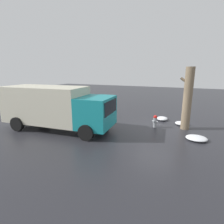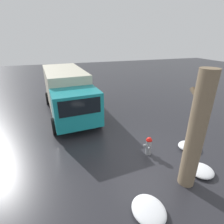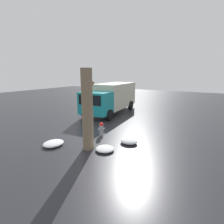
% 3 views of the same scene
% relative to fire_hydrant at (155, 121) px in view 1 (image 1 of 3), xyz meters
% --- Properties ---
extents(ground_plane, '(60.00, 60.00, 0.00)m').
position_rel_fire_hydrant_xyz_m(ground_plane, '(-0.00, -0.00, -0.43)').
color(ground_plane, '#28282D').
extents(fire_hydrant, '(0.44, 0.36, 0.84)m').
position_rel_fire_hydrant_xyz_m(fire_hydrant, '(0.00, 0.00, 0.00)').
color(fire_hydrant, gray).
rests_on(fire_hydrant, ground_plane).
extents(tree_trunk, '(0.83, 0.54, 3.98)m').
position_rel_fire_hydrant_xyz_m(tree_trunk, '(-1.86, -0.47, 1.57)').
color(tree_trunk, '#7F6B51').
rests_on(tree_trunk, ground_plane).
extents(delivery_truck, '(7.37, 3.10, 2.75)m').
position_rel_fire_hydrant_xyz_m(delivery_truck, '(5.89, 2.81, 1.09)').
color(delivery_truck, teal).
rests_on(delivery_truck, ground_plane).
extents(snow_pile_by_hydrant, '(0.91, 0.92, 0.21)m').
position_rel_fire_hydrant_xyz_m(snow_pile_by_hydrant, '(-1.66, -1.34, -0.33)').
color(snow_pile_by_hydrant, white).
rests_on(snow_pile_by_hydrant, ground_plane).
extents(snow_pile_curbside, '(1.12, 0.98, 0.23)m').
position_rel_fire_hydrant_xyz_m(snow_pile_curbside, '(-2.51, 1.36, -0.32)').
color(snow_pile_curbside, white).
rests_on(snow_pile_curbside, ground_plane).
extents(snow_pile_by_tree, '(0.81, 0.93, 0.27)m').
position_rel_fire_hydrant_xyz_m(snow_pile_by_tree, '(-0.22, -1.96, -0.30)').
color(snow_pile_by_tree, white).
rests_on(snow_pile_by_tree, ground_plane).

